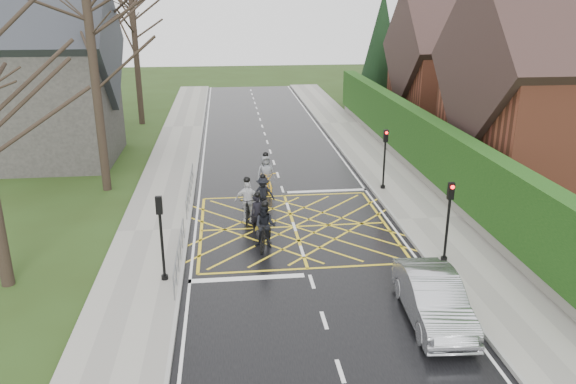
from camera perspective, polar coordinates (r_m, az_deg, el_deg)
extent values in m
plane|color=#213210|center=(24.39, 0.64, -3.55)|extent=(120.00, 120.00, 0.00)
cube|color=black|center=(24.38, 0.64, -3.54)|extent=(9.00, 80.00, 0.01)
cube|color=gray|center=(25.75, 14.03, -2.71)|extent=(3.00, 80.00, 0.15)
cube|color=gray|center=(24.41, -13.52, -3.91)|extent=(3.00, 80.00, 0.15)
cube|color=slate|center=(31.55, 13.38, 1.96)|extent=(0.50, 38.00, 0.70)
cube|color=#11340E|center=(31.09, 13.63, 5.04)|extent=(0.90, 38.00, 2.80)
cube|color=brown|center=(32.22, 26.86, 6.09)|extent=(11.00, 9.00, 6.50)
cube|color=brown|center=(44.43, 17.15, 10.08)|extent=(9.00, 8.00, 6.00)
cube|color=#301F1C|center=(44.10, 17.53, 13.79)|extent=(9.80, 8.80, 8.80)
cube|color=brown|center=(45.11, 21.16, 16.84)|extent=(0.70, 0.70, 1.60)
cylinder|color=black|center=(50.94, 9.18, 9.02)|extent=(0.50, 0.50, 1.20)
cone|color=black|center=(50.36, 9.45, 13.95)|extent=(4.60, 4.60, 10.00)
cube|color=#2D2B28|center=(36.42, -23.71, 8.26)|extent=(8.00, 7.00, 7.00)
cube|color=#26282D|center=(36.02, -24.45, 13.55)|extent=(8.80, 7.80, 7.80)
cylinder|color=black|center=(29.24, -18.97, 10.47)|extent=(0.44, 0.44, 11.00)
cylinder|color=black|center=(37.17, -18.09, 13.02)|extent=(0.44, 0.44, 12.00)
cylinder|color=black|center=(45.00, -15.13, 12.95)|extent=(0.44, 0.44, 10.00)
cylinder|color=slate|center=(20.70, -11.06, -5.23)|extent=(0.05, 5.00, 0.05)
cylinder|color=slate|center=(20.89, -10.98, -6.36)|extent=(0.04, 5.00, 0.04)
cylinder|color=slate|center=(18.69, -11.50, -9.79)|extent=(0.04, 0.04, 1.00)
cylinder|color=slate|center=(23.18, -10.55, -3.81)|extent=(0.04, 0.04, 1.00)
cylinder|color=slate|center=(27.69, -9.99, 1.19)|extent=(0.05, 6.00, 0.05)
cylinder|color=slate|center=(27.83, -9.93, 0.31)|extent=(0.04, 6.00, 0.04)
cylinder|color=slate|center=(25.03, -10.27, -2.02)|extent=(0.04, 0.04, 1.00)
cylinder|color=slate|center=(30.70, -9.64, 2.03)|extent=(0.04, 0.04, 1.00)
cylinder|color=black|center=(28.78, 9.75, 2.94)|extent=(0.10, 0.10, 3.00)
cylinder|color=black|center=(29.18, 9.60, 0.39)|extent=(0.24, 0.24, 0.30)
cube|color=black|center=(28.42, 9.91, 5.65)|extent=(0.22, 0.16, 0.62)
sphere|color=#FF0C0C|center=(28.27, 9.99, 5.94)|extent=(0.14, 0.14, 0.14)
cylinder|color=black|center=(21.29, 15.87, -3.45)|extent=(0.10, 0.10, 3.00)
cylinder|color=black|center=(21.83, 15.55, -6.72)|extent=(0.24, 0.24, 0.30)
cube|color=black|center=(20.81, 16.22, 0.11)|extent=(0.22, 0.16, 0.62)
sphere|color=#FF0C0C|center=(20.65, 16.39, 0.47)|extent=(0.14, 0.14, 0.14)
cylinder|color=black|center=(19.63, -12.67, -5.14)|extent=(0.10, 0.10, 3.00)
cylinder|color=black|center=(20.22, -12.39, -8.63)|extent=(0.24, 0.24, 0.30)
cube|color=black|center=(19.11, -12.98, -1.32)|extent=(0.22, 0.16, 0.62)
sphere|color=#FF0C0C|center=(19.16, -12.98, -0.69)|extent=(0.14, 0.14, 0.14)
imported|color=black|center=(23.65, -3.08, -3.05)|extent=(1.03, 1.94, 0.97)
imported|color=black|center=(23.62, -3.11, -2.20)|extent=(0.67, 0.52, 1.64)
sphere|color=black|center=(23.33, -3.15, -0.28)|extent=(0.26, 0.26, 0.26)
imported|color=black|center=(22.18, -2.29, -4.31)|extent=(1.08, 2.04, 1.18)
imported|color=black|center=(22.15, -2.33, -3.47)|extent=(1.03, 0.90, 1.80)
sphere|color=black|center=(21.81, -2.36, -1.24)|extent=(0.28, 0.28, 0.28)
imported|color=black|center=(25.95, -2.53, -0.98)|extent=(0.77, 1.89, 0.97)
imported|color=black|center=(25.92, -2.55, -0.20)|extent=(1.11, 0.68, 1.65)
sphere|color=black|center=(25.66, -2.58, 1.59)|extent=(0.26, 0.26, 0.26)
imported|color=black|center=(24.77, -4.12, -1.68)|extent=(0.79, 2.11, 1.24)
imported|color=silver|center=(24.75, -4.15, -0.89)|extent=(1.15, 0.57, 1.90)
sphere|color=black|center=(24.43, -4.21, 1.24)|extent=(0.30, 0.30, 0.30)
imported|color=gold|center=(28.69, -2.25, 1.17)|extent=(1.13, 2.20, 1.10)
imported|color=slate|center=(28.67, -2.28, 1.96)|extent=(1.01, 0.76, 1.87)
sphere|color=black|center=(28.40, -2.30, 3.80)|extent=(0.29, 0.29, 0.29)
imported|color=#A6A8AD|center=(17.98, 14.54, -10.43)|extent=(1.83, 4.56, 1.47)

